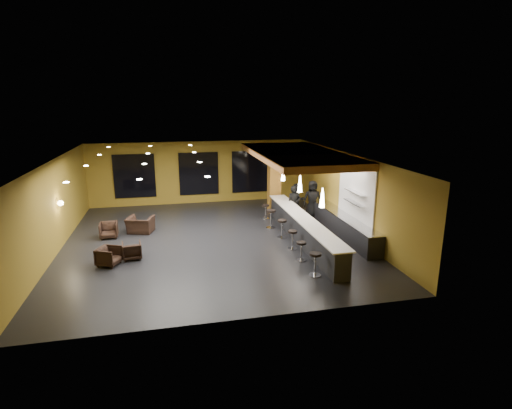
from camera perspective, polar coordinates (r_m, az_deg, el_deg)
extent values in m
cube|color=black|center=(17.06, -6.24, -5.18)|extent=(12.00, 13.00, 0.10)
cube|color=black|center=(16.20, -6.59, 6.89)|extent=(12.00, 13.00, 0.10)
cube|color=olive|center=(22.92, -8.19, 4.56)|extent=(12.00, 0.10, 3.50)
cube|color=olive|center=(10.35, -2.43, -7.88)|extent=(12.00, 0.10, 3.50)
cube|color=olive|center=(17.04, -27.07, -0.43)|extent=(0.10, 13.00, 3.50)
cube|color=olive|center=(18.16, 12.93, 1.68)|extent=(0.10, 13.00, 3.50)
cube|color=#995C2C|center=(18.03, 5.92, 7.09)|extent=(3.60, 8.00, 0.28)
cube|color=black|center=(22.84, -16.97, 3.91)|extent=(2.20, 0.06, 2.40)
cube|color=black|center=(22.82, -8.17, 4.39)|extent=(2.20, 0.06, 2.40)
cube|color=black|center=(23.23, -0.75, 4.72)|extent=(2.20, 0.06, 2.40)
cube|color=white|center=(17.19, 14.11, 1.74)|extent=(0.06, 3.20, 2.40)
cube|color=black|center=(16.71, 6.66, -3.62)|extent=(0.60, 8.00, 1.00)
cube|color=silver|center=(16.55, 6.72, -1.89)|extent=(0.78, 8.10, 0.05)
cube|color=black|center=(17.90, 12.21, -2.85)|extent=(0.70, 6.00, 0.86)
cube|color=silver|center=(17.77, 12.29, -1.45)|extent=(0.72, 6.00, 0.03)
cube|color=silver|center=(17.05, 13.91, 0.26)|extent=(0.30, 1.50, 0.03)
cube|color=silver|center=(16.94, 14.00, 1.74)|extent=(0.30, 1.50, 0.03)
cube|color=#906020|center=(20.65, 2.62, 3.59)|extent=(0.60, 0.60, 3.50)
sphere|color=#FFE5B2|center=(17.45, -26.16, 0.18)|extent=(0.22, 0.22, 0.22)
cone|color=white|center=(14.40, 9.45, 0.95)|extent=(0.20, 0.20, 0.70)
cone|color=white|center=(16.69, 6.29, 2.95)|extent=(0.20, 0.20, 0.70)
cone|color=white|center=(19.03, 3.89, 4.45)|extent=(0.20, 0.20, 0.70)
imported|color=black|center=(19.25, 5.45, 0.07)|extent=(0.71, 0.53, 1.76)
imported|color=black|center=(20.01, 5.88, 0.55)|extent=(0.90, 0.74, 1.72)
imported|color=black|center=(20.01, 8.07, 0.73)|extent=(1.01, 0.74, 1.89)
imported|color=black|center=(15.27, -20.28, -6.93)|extent=(0.95, 0.94, 0.66)
imported|color=black|center=(15.59, -17.30, -6.30)|extent=(0.75, 0.76, 0.63)
imported|color=black|center=(18.21, -20.29, -3.45)|extent=(0.76, 0.78, 0.68)
imported|color=black|center=(18.47, -16.19, -2.80)|extent=(1.32, 1.23, 0.71)
cylinder|color=silver|center=(13.77, 8.38, -9.95)|extent=(0.41, 0.41, 0.03)
cylinder|color=silver|center=(13.62, 8.44, -8.56)|extent=(0.07, 0.07, 0.72)
cylinder|color=black|center=(13.47, 8.50, -7.03)|extent=(0.39, 0.39, 0.08)
cylinder|color=silver|center=(14.91, 6.42, -7.91)|extent=(0.37, 0.37, 0.03)
cylinder|color=silver|center=(14.79, 6.46, -6.74)|extent=(0.06, 0.06, 0.64)
cylinder|color=black|center=(14.67, 6.50, -5.47)|extent=(0.35, 0.35, 0.07)
cylinder|color=silver|center=(15.98, 5.20, -6.29)|extent=(0.39, 0.39, 0.03)
cylinder|color=silver|center=(15.86, 5.23, -5.13)|extent=(0.07, 0.07, 0.68)
cylinder|color=black|center=(15.74, 5.26, -3.88)|extent=(0.37, 0.37, 0.08)
cylinder|color=silver|center=(17.21, 3.71, -4.71)|extent=(0.40, 0.40, 0.03)
cylinder|color=silver|center=(17.09, 3.73, -3.57)|extent=(0.07, 0.07, 0.71)
cylinder|color=black|center=(16.98, 3.75, -2.34)|extent=(0.38, 0.38, 0.08)
cylinder|color=silver|center=(18.44, 2.14, -3.34)|extent=(0.44, 0.44, 0.03)
cylinder|color=silver|center=(18.33, 2.15, -2.18)|extent=(0.08, 0.08, 0.77)
cylinder|color=black|center=(18.21, 2.16, -0.92)|extent=(0.42, 0.42, 0.09)
cylinder|color=silver|center=(19.87, 1.38, -2.00)|extent=(0.36, 0.36, 0.03)
cylinder|color=silver|center=(19.78, 1.39, -1.11)|extent=(0.06, 0.06, 0.64)
cylinder|color=black|center=(19.69, 1.39, -0.14)|extent=(0.35, 0.35, 0.07)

